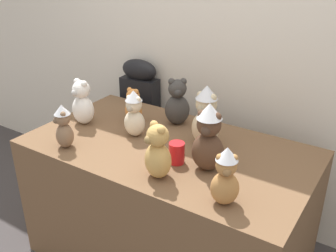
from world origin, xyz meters
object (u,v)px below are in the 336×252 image
Objects in this scene: instrument_case at (141,126)px; teddy_bear_caramel at (226,177)px; teddy_bear_cocoa at (208,138)px; teddy_bear_snow at (82,103)px; teddy_bear_charcoal at (177,103)px; teddy_bear_mocha at (64,127)px; display_table at (168,205)px; teddy_bear_honey at (158,153)px; teddy_bear_ginger at (133,106)px; party_cup_red at (177,153)px; teddy_bear_cream at (134,114)px; teddy_bear_sand at (206,116)px.

teddy_bear_caramel is (1.09, -0.87, 0.39)m from instrument_case.
teddy_bear_caramel is 0.78× the size of teddy_bear_cocoa.
teddy_bear_charcoal is (0.48, 0.30, 0.01)m from teddy_bear_snow.
instrument_case is 4.26× the size of teddy_bear_mocha.
teddy_bear_honey reaches higher than display_table.
party_cup_red is at bearing -27.07° from teddy_bear_ginger.
display_table is 0.63m from teddy_bear_ginger.
teddy_bear_mocha is at bearing -56.36° from teddy_bear_snow.
teddy_bear_cream is at bearing -148.57° from teddy_bear_charcoal.
teddy_bear_cream reaches higher than instrument_case.
teddy_bear_honey is (0.48, -0.44, 0.03)m from teddy_bear_ginger.
teddy_bear_honey is at bearing -10.99° from teddy_bear_snow.
teddy_bear_cream is 0.20m from teddy_bear_ginger.
teddy_bear_cocoa is 1.19× the size of teddy_bear_charcoal.
teddy_bear_cocoa reaches higher than teddy_bear_mocha.
instrument_case reaches higher than teddy_bear_ginger.
teddy_bear_sand is at bearing 13.00° from teddy_bear_cream.
teddy_bear_snow reaches higher than instrument_case.
teddy_bear_caramel is at bearing -32.30° from display_table.
teddy_bear_cream reaches higher than teddy_bear_ginger.
display_table is 5.69× the size of teddy_bear_cream.
teddy_bear_cream reaches higher than teddy_bear_caramel.
teddy_bear_honey is (0.74, -0.85, 0.39)m from instrument_case.
teddy_bear_charcoal is (0.24, 0.12, 0.03)m from teddy_bear_ginger.
teddy_bear_mocha is 0.63m from party_cup_red.
teddy_bear_cocoa is 0.55m from teddy_bear_charcoal.
teddy_bear_charcoal reaches higher than teddy_bear_snow.
party_cup_red is (-0.16, -0.03, -0.11)m from teddy_bear_cocoa.
teddy_bear_charcoal reaches higher than teddy_bear_caramel.
teddy_bear_caramel is 0.95m from teddy_bear_ginger.
display_table is 0.78m from teddy_bear_caramel.
teddy_bear_charcoal is (0.12, 0.27, 0.00)m from teddy_bear_cream.
teddy_bear_cocoa reaches higher than teddy_bear_honey.
teddy_bear_mocha is (0.15, -0.87, 0.38)m from instrument_case.
teddy_bear_caramel is 2.45× the size of party_cup_red.
instrument_case is at bearing 137.25° from display_table.
display_table is 0.76m from teddy_bear_mocha.
teddy_bear_cocoa is (-0.19, 0.21, 0.04)m from teddy_bear_caramel.
teddy_bear_snow is (-0.59, -0.03, 0.53)m from display_table.
display_table is 0.49m from party_cup_red.
teddy_bear_sand is 1.17× the size of teddy_bear_charcoal.
instrument_case is at bearing 119.47° from teddy_bear_cream.
teddy_bear_sand is at bearing -32.21° from instrument_case.
teddy_bear_sand is 1.24× the size of teddy_bear_cream.
teddy_bear_sand reaches higher than instrument_case.
teddy_bear_sand is 0.42m from teddy_bear_honey.
display_table is 0.64m from teddy_bear_cocoa.
teddy_bear_caramel is (0.71, -0.31, -0.00)m from teddy_bear_cream.
teddy_bear_cocoa reaches higher than teddy_bear_caramel.
teddy_bear_mocha is at bearing -100.37° from teddy_bear_ginger.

